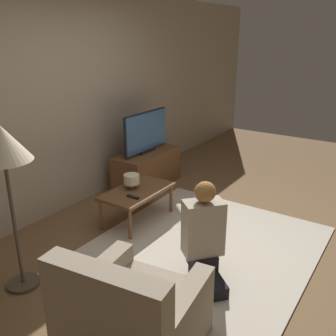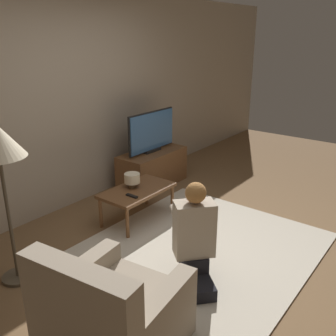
% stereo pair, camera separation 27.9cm
% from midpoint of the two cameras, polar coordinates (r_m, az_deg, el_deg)
% --- Properties ---
extents(ground_plane, '(10.00, 10.00, 0.00)m').
position_cam_midpoint_polar(ground_plane, '(3.88, 2.84, -12.54)').
color(ground_plane, brown).
extents(wall_back, '(10.00, 0.06, 2.60)m').
position_cam_midpoint_polar(wall_back, '(4.64, -18.03, 9.22)').
color(wall_back, tan).
rests_on(wall_back, ground_plane).
extents(rug, '(2.47, 2.09, 0.02)m').
position_cam_midpoint_polar(rug, '(3.88, 2.84, -12.44)').
color(rug, beige).
rests_on(rug, ground_plane).
extents(tv_stand, '(1.04, 0.47, 0.51)m').
position_cam_midpoint_polar(tv_stand, '(5.36, -4.72, -0.15)').
color(tv_stand, brown).
rests_on(tv_stand, ground_plane).
extents(tv, '(0.91, 0.08, 0.57)m').
position_cam_midpoint_polar(tv, '(5.20, -4.92, 5.48)').
color(tv, black).
rests_on(tv, tv_stand).
extents(coffee_table, '(0.87, 0.49, 0.39)m').
position_cam_midpoint_polar(coffee_table, '(4.32, -6.57, -3.87)').
color(coffee_table, brown).
rests_on(coffee_table, ground_plane).
extents(floor_lamp, '(0.44, 0.44, 1.44)m').
position_cam_midpoint_polar(floor_lamp, '(3.19, -26.18, 2.35)').
color(floor_lamp, '#4C4233').
rests_on(floor_lamp, ground_plane).
extents(armchair, '(0.91, 0.90, 0.86)m').
position_cam_midpoint_polar(armchair, '(2.70, -8.53, -22.14)').
color(armchair, gray).
rests_on(armchair, ground_plane).
extents(person_kneeling, '(0.68, 0.73, 0.93)m').
position_cam_midpoint_polar(person_kneeling, '(3.25, 2.96, -9.93)').
color(person_kneeling, black).
rests_on(person_kneeling, rug).
extents(table_lamp, '(0.18, 0.18, 0.17)m').
position_cam_midpoint_polar(table_lamp, '(4.31, -7.42, -1.86)').
color(table_lamp, '#4C3823').
rests_on(table_lamp, coffee_table).
extents(remote, '(0.04, 0.15, 0.02)m').
position_cam_midpoint_polar(remote, '(4.11, -7.31, -4.42)').
color(remote, black).
rests_on(remote, coffee_table).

